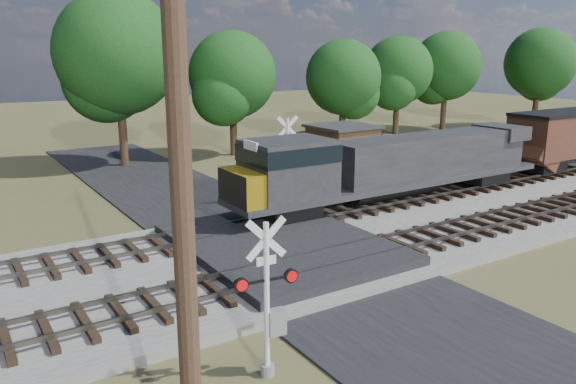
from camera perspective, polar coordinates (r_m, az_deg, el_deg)
ground at (r=21.72m, az=-0.03°, el=-6.73°), size 160.00×160.00×0.00m
ballast_bed at (r=28.38m, az=16.68°, el=-2.00°), size 140.00×10.00×0.30m
road at (r=21.70m, az=-0.03°, el=-6.63°), size 7.00×60.00×0.08m
crossing_panel at (r=22.01m, az=-0.74°, el=-5.57°), size 7.00×9.00×0.62m
track_near at (r=21.89m, az=9.77°, el=-5.62°), size 140.00×2.60×0.33m
track_far at (r=25.60m, az=2.24°, el=-2.51°), size 140.00×2.60×0.33m
crossing_signal_near at (r=13.71m, az=-1.84°, el=-12.04°), size 1.63×0.38×4.04m
crossing_signal_far at (r=28.70m, az=-0.22°, el=2.42°), size 1.84×0.49×4.61m
utility_pole at (r=8.33m, az=-10.63°, el=-2.63°), size 2.47×0.36×10.10m
equipment_shed at (r=39.39m, az=5.54°, el=4.80°), size 4.23×4.23×2.80m
treeline at (r=43.01m, az=-4.28°, el=12.20°), size 76.58×10.95×11.73m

